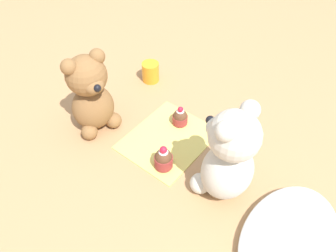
# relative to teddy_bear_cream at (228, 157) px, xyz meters

# --- Properties ---
(ground_plane) EXTENTS (4.00, 4.00, 0.00)m
(ground_plane) POSITION_rel_teddy_bear_cream_xyz_m (-0.04, -0.21, -0.12)
(ground_plane) COLOR tan
(knitted_placemat) EXTENTS (0.25, 0.21, 0.01)m
(knitted_placemat) POSITION_rel_teddy_bear_cream_xyz_m (-0.04, -0.21, -0.12)
(knitted_placemat) COLOR #E0D166
(knitted_placemat) RESTS_ON ground_plane
(tulle_cloth) EXTENTS (0.30, 0.19, 0.04)m
(tulle_cloth) POSITION_rel_teddy_bear_cream_xyz_m (0.03, 0.19, -0.10)
(tulle_cloth) COLOR white
(tulle_cloth) RESTS_ON ground_plane
(teddy_bear_cream) EXTENTS (0.15, 0.14, 0.26)m
(teddy_bear_cream) POSITION_rel_teddy_bear_cream_xyz_m (0.00, 0.00, 0.00)
(teddy_bear_cream) COLOR beige
(teddy_bear_cream) RESTS_ON ground_plane
(teddy_bear_tan) EXTENTS (0.14, 0.14, 0.24)m
(teddy_bear_tan) POSITION_rel_teddy_bear_cream_xyz_m (0.04, -0.41, -0.01)
(teddy_bear_tan) COLOR olive
(teddy_bear_tan) RESTS_ON ground_plane
(cupcake_near_cream_bear) EXTENTS (0.05, 0.05, 0.07)m
(cupcake_near_cream_bear) POSITION_rel_teddy_bear_cream_xyz_m (0.04, -0.16, -0.09)
(cupcake_near_cream_bear) COLOR #993333
(cupcake_near_cream_bear) RESTS_ON knitted_placemat
(cupcake_near_tan_bear) EXTENTS (0.05, 0.05, 0.06)m
(cupcake_near_tan_bear) POSITION_rel_teddy_bear_cream_xyz_m (-0.11, -0.22, -0.10)
(cupcake_near_tan_bear) COLOR #993333
(cupcake_near_tan_bear) RESTS_ON knitted_placemat
(juice_glass) EXTENTS (0.06, 0.06, 0.07)m
(juice_glass) POSITION_rel_teddy_bear_cream_xyz_m (-0.22, -0.42, -0.09)
(juice_glass) COLOR orange
(juice_glass) RESTS_ON ground_plane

